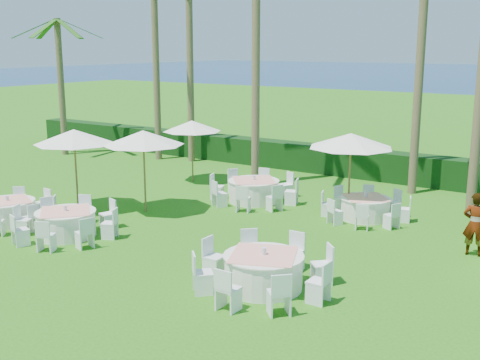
# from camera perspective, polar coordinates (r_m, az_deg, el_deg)

# --- Properties ---
(ground) EXTENTS (120.00, 120.00, 0.00)m
(ground) POSITION_cam_1_polar(r_m,az_deg,el_deg) (17.98, -12.03, -5.55)
(ground) COLOR #246311
(ground) RESTS_ON ground
(hedge) EXTENTS (34.00, 1.00, 1.20)m
(hedge) POSITION_cam_1_polar(r_m,az_deg,el_deg) (27.31, 6.08, 2.19)
(hedge) COLOR black
(hedge) RESTS_ON ground
(banquet_table_a) EXTENTS (2.97, 2.97, 0.90)m
(banquet_table_a) POSITION_cam_1_polar(r_m,az_deg,el_deg) (20.42, -21.13, -2.79)
(banquet_table_a) COLOR white
(banquet_table_a) RESTS_ON ground
(banquet_table_b) EXTENTS (3.04, 3.04, 0.94)m
(banquet_table_b) POSITION_cam_1_polar(r_m,az_deg,el_deg) (18.50, -16.17, -3.93)
(banquet_table_b) COLOR white
(banquet_table_b) RESTS_ON ground
(banquet_table_c) EXTENTS (3.27, 3.27, 0.99)m
(banquet_table_c) POSITION_cam_1_polar(r_m,az_deg,el_deg) (14.09, 2.24, -8.57)
(banquet_table_c) COLOR white
(banquet_table_c) RESTS_ON ground
(banquet_table_e) EXTENTS (3.18, 3.18, 0.97)m
(banquet_table_e) POSITION_cam_1_polar(r_m,az_deg,el_deg) (21.66, 1.31, -0.97)
(banquet_table_e) COLOR white
(banquet_table_e) RESTS_ON ground
(banquet_table_f) EXTENTS (2.82, 2.82, 0.87)m
(banquet_table_f) POSITION_cam_1_polar(r_m,az_deg,el_deg) (19.98, 11.78, -2.56)
(banquet_table_f) COLOR white
(banquet_table_f) RESTS_ON ground
(umbrella_a) EXTENTS (2.67, 2.67, 2.79)m
(umbrella_a) POSITION_cam_1_polar(r_m,az_deg,el_deg) (20.91, -15.47, 3.99)
(umbrella_a) COLOR brown
(umbrella_a) RESTS_ON ground
(umbrella_b) EXTENTS (2.72, 2.72, 2.78)m
(umbrella_b) POSITION_cam_1_polar(r_m,az_deg,el_deg) (20.21, -9.16, 3.98)
(umbrella_b) COLOR brown
(umbrella_b) RESTS_ON ground
(umbrella_c) EXTENTS (2.38, 2.38, 2.54)m
(umbrella_c) POSITION_cam_1_polar(r_m,az_deg,el_deg) (24.66, -4.58, 5.12)
(umbrella_c) COLOR brown
(umbrella_c) RESTS_ON ground
(umbrella_d) EXTENTS (2.80, 2.80, 2.74)m
(umbrella_d) POSITION_cam_1_polar(r_m,az_deg,el_deg) (19.91, 10.47, 3.70)
(umbrella_d) COLOR brown
(umbrella_d) RESTS_ON ground
(staff_person) EXTENTS (0.68, 0.49, 1.73)m
(staff_person) POSITION_cam_1_polar(r_m,az_deg,el_deg) (17.26, 21.40, -3.92)
(staff_person) COLOR gray
(staff_person) RESTS_ON ground
(palm_a) EXTENTS (4.32, 4.32, 10.26)m
(palm_a) POSITION_cam_1_polar(r_m,az_deg,el_deg) (29.67, -8.02, 12.69)
(palm_a) COLOR brown
(palm_a) RESTS_ON ground
(palm_b) EXTENTS (4.21, 4.38, 8.81)m
(palm_b) POSITION_cam_1_polar(r_m,az_deg,el_deg) (28.97, -4.77, 11.30)
(palm_b) COLOR brown
(palm_b) RESTS_ON ground
(palm_c) EXTENTS (4.40, 4.11, 10.40)m
(palm_c) POSITION_cam_1_polar(r_m,az_deg,el_deg) (23.70, 1.52, 13.00)
(palm_c) COLOR brown
(palm_c) RESTS_ON ground
(palm_d) EXTENTS (4.34, 4.30, 8.90)m
(palm_d) POSITION_cam_1_polar(r_m,az_deg,el_deg) (23.31, 16.70, 10.61)
(palm_d) COLOR brown
(palm_d) RESTS_ON ground
(palm_f) EXTENTS (4.34, 4.29, 6.85)m
(palm_f) POSITION_cam_1_polar(r_m,az_deg,el_deg) (32.09, -16.64, 9.14)
(palm_f) COLOR brown
(palm_f) RESTS_ON ground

